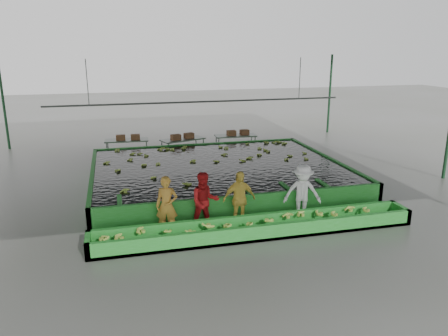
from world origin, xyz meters
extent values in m
plane|color=#62645D|center=(0.00, 0.00, 0.00)|extent=(80.00, 80.00, 0.00)
cube|color=gray|center=(0.00, 0.00, 5.00)|extent=(20.00, 22.00, 0.04)
cube|color=black|center=(0.00, 1.50, 0.85)|extent=(9.70, 7.70, 0.00)
cylinder|color=#59605B|center=(0.00, 5.00, 3.00)|extent=(0.08, 0.08, 14.00)
cylinder|color=#59605B|center=(-5.00, 5.00, 4.00)|extent=(0.04, 0.04, 2.00)
cylinder|color=#59605B|center=(5.00, 5.00, 4.00)|extent=(0.04, 0.04, 2.00)
imported|color=#C28B32|center=(-2.63, -2.80, 0.91)|extent=(0.75, 0.58, 1.81)
imported|color=#B41619|center=(-1.46, -2.80, 0.93)|extent=(0.91, 0.71, 1.86)
imported|color=#F7D650|center=(-0.36, -2.80, 0.91)|extent=(1.10, 0.52, 1.82)
imported|color=white|center=(1.78, -2.80, 0.94)|extent=(1.37, 1.02, 1.89)
camera|label=1|loc=(-4.03, -15.17, 5.57)|focal=35.00mm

